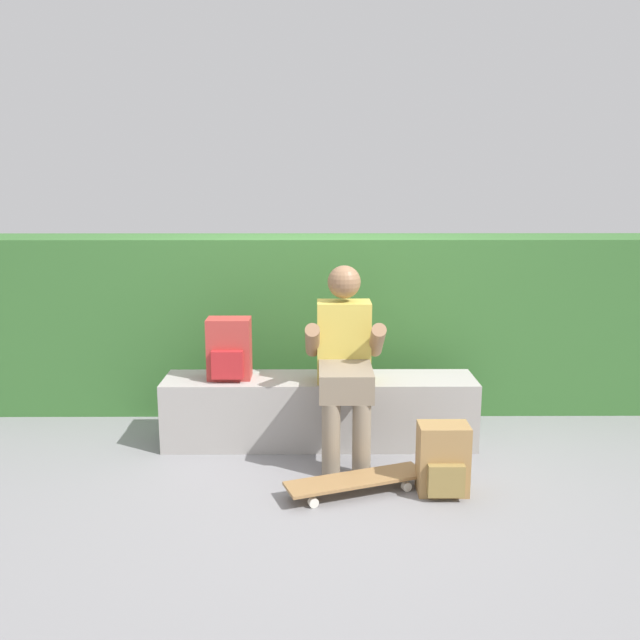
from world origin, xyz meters
name	(u,v)px	position (x,y,z in m)	size (l,w,h in m)	color
ground_plane	(320,460)	(0.00, 0.00, 0.00)	(24.00, 24.00, 0.00)	gray
bench_main	(320,410)	(0.00, 0.30, 0.23)	(2.05, 0.41, 0.45)	#A09C97
person_skater	(345,356)	(0.15, 0.09, 0.65)	(0.49, 0.62, 1.20)	gold
skateboard_near_person	(356,481)	(0.20, -0.46, 0.07)	(0.82, 0.46, 0.09)	olive
backpack_on_bench	(229,350)	(-0.59, 0.29, 0.65)	(0.28, 0.23, 0.40)	#B23833
backpack_on_ground	(443,460)	(0.69, -0.46, 0.19)	(0.28, 0.23, 0.40)	#A37A47
hedge_row	(344,321)	(0.19, 1.14, 0.66)	(5.54, 0.65, 1.31)	#376A2F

